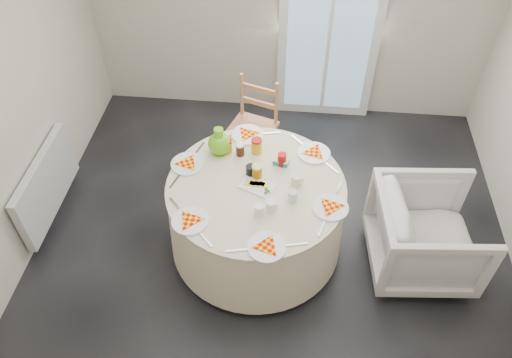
# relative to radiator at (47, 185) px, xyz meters

# --- Properties ---
(floor) EXTENTS (4.00, 4.00, 0.00)m
(floor) POSITION_rel_radiator_xyz_m (1.94, -0.20, -0.38)
(floor) COLOR black
(floor) RESTS_ON ground
(glass_door) EXTENTS (1.00, 0.08, 2.10)m
(glass_door) POSITION_rel_radiator_xyz_m (2.34, 1.75, 0.67)
(glass_door) COLOR silver
(glass_door) RESTS_ON floor
(radiator) EXTENTS (0.07, 1.00, 0.55)m
(radiator) POSITION_rel_radiator_xyz_m (0.00, 0.00, 0.00)
(radiator) COLOR silver
(radiator) RESTS_ON floor
(table) EXTENTS (1.40, 1.40, 0.71)m
(table) POSITION_rel_radiator_xyz_m (1.80, -0.16, -0.01)
(table) COLOR beige
(table) RESTS_ON floor
(wooden_chair) EXTENTS (0.51, 0.50, 0.91)m
(wooden_chair) POSITION_rel_radiator_xyz_m (1.67, 0.83, 0.09)
(wooden_chair) COLOR #BF775A
(wooden_chair) RESTS_ON floor
(armchair) EXTENTS (0.81, 0.85, 0.82)m
(armchair) POSITION_rel_radiator_xyz_m (3.14, -0.22, 0.01)
(armchair) COLOR silver
(armchair) RESTS_ON floor
(place_settings) EXTENTS (1.71, 1.71, 0.03)m
(place_settings) POSITION_rel_radiator_xyz_m (1.80, -0.16, 0.39)
(place_settings) COLOR silver
(place_settings) RESTS_ON table
(jar_cluster) EXTENTS (0.56, 0.41, 0.15)m
(jar_cluster) POSITION_rel_radiator_xyz_m (1.75, 0.14, 0.44)
(jar_cluster) COLOR brown
(jar_cluster) RESTS_ON table
(butter_tub) EXTENTS (0.14, 0.11, 0.05)m
(butter_tub) POSITION_rel_radiator_xyz_m (1.98, 0.10, 0.41)
(butter_tub) COLOR #02828F
(butter_tub) RESTS_ON table
(green_pitcher) EXTENTS (0.24, 0.24, 0.24)m
(green_pitcher) POSITION_rel_radiator_xyz_m (1.48, 0.18, 0.49)
(green_pitcher) COLOR #64B615
(green_pitcher) RESTS_ON table
(cheese_platter) EXTENTS (0.29, 0.25, 0.03)m
(cheese_platter) POSITION_rel_radiator_xyz_m (1.81, -0.18, 0.39)
(cheese_platter) COLOR white
(cheese_platter) RESTS_ON table
(mugs_glasses) EXTENTS (0.62, 0.62, 0.11)m
(mugs_glasses) POSITION_rel_radiator_xyz_m (1.93, -0.17, 0.43)
(mugs_glasses) COLOR gray
(mugs_glasses) RESTS_ON table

